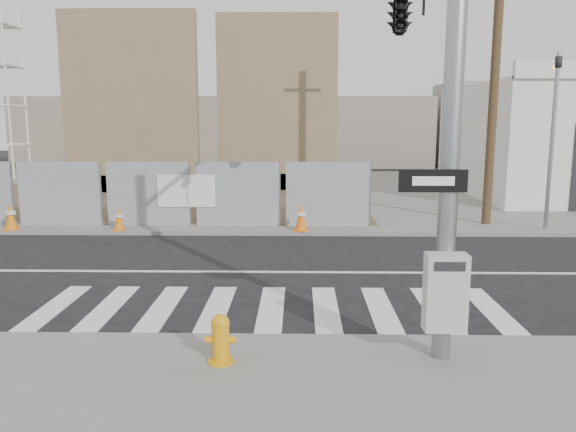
{
  "coord_description": "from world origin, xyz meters",
  "views": [
    {
      "loc": [
        0.49,
        -12.29,
        3.41
      ],
      "look_at": [
        0.27,
        -0.62,
        1.4
      ],
      "focal_mm": 35.0,
      "sensor_mm": 36.0,
      "label": 1
    }
  ],
  "objects_px": {
    "traffic_cone_b": "(11,217)",
    "signal_pole": "(413,40)",
    "traffic_cone_c": "(119,219)",
    "traffic_cone_d": "(301,218)",
    "fire_hydrant": "(221,339)"
  },
  "relations": [
    {
      "from": "fire_hydrant",
      "to": "traffic_cone_b",
      "type": "xyz_separation_m",
      "value": [
        -7.64,
        9.28,
        0.05
      ]
    },
    {
      "from": "fire_hydrant",
      "to": "traffic_cone_b",
      "type": "relative_size",
      "value": 0.86
    },
    {
      "from": "signal_pole",
      "to": "traffic_cone_d",
      "type": "relative_size",
      "value": 8.86
    },
    {
      "from": "traffic_cone_b",
      "to": "traffic_cone_d",
      "type": "relative_size",
      "value": 1.01
    },
    {
      "from": "traffic_cone_b",
      "to": "traffic_cone_c",
      "type": "bearing_deg",
      "value": 0.0
    },
    {
      "from": "signal_pole",
      "to": "traffic_cone_b",
      "type": "xyz_separation_m",
      "value": [
        -10.7,
        6.27,
        -4.27
      ]
    },
    {
      "from": "fire_hydrant",
      "to": "traffic_cone_d",
      "type": "height_order",
      "value": "traffic_cone_d"
    },
    {
      "from": "traffic_cone_c",
      "to": "traffic_cone_d",
      "type": "bearing_deg",
      "value": -0.0
    },
    {
      "from": "signal_pole",
      "to": "traffic_cone_b",
      "type": "bearing_deg",
      "value": 149.65
    },
    {
      "from": "fire_hydrant",
      "to": "traffic_cone_d",
      "type": "distance_m",
      "value": 9.34
    },
    {
      "from": "traffic_cone_c",
      "to": "traffic_cone_b",
      "type": "bearing_deg",
      "value": -180.0
    },
    {
      "from": "traffic_cone_d",
      "to": "fire_hydrant",
      "type": "bearing_deg",
      "value": -96.94
    },
    {
      "from": "traffic_cone_b",
      "to": "signal_pole",
      "type": "bearing_deg",
      "value": -30.35
    },
    {
      "from": "traffic_cone_b",
      "to": "traffic_cone_c",
      "type": "xyz_separation_m",
      "value": [
        3.29,
        0.0,
        -0.06
      ]
    },
    {
      "from": "traffic_cone_b",
      "to": "traffic_cone_d",
      "type": "xyz_separation_m",
      "value": [
        8.77,
        0.0,
        -0.0
      ]
    }
  ]
}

